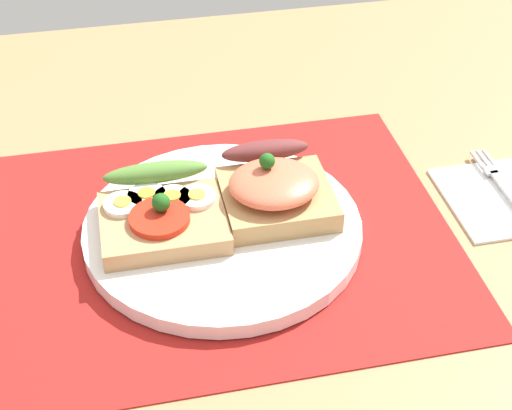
% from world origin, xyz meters
% --- Properties ---
extents(ground_plane, '(1.20, 0.90, 0.03)m').
position_xyz_m(ground_plane, '(0.00, 0.00, -0.02)').
color(ground_plane, '#9D764C').
extents(placemat, '(0.40, 0.33, 0.00)m').
position_xyz_m(placemat, '(0.00, 0.00, 0.00)').
color(placemat, '#A21B18').
rests_on(placemat, ground_plane).
extents(plate, '(0.24, 0.24, 0.01)m').
position_xyz_m(plate, '(0.00, 0.00, 0.01)').
color(plate, white).
rests_on(plate, placemat).
extents(sandwich_egg_tomato, '(0.11, 0.10, 0.04)m').
position_xyz_m(sandwich_egg_tomato, '(-0.05, 0.01, 0.03)').
color(sandwich_egg_tomato, tan).
rests_on(sandwich_egg_tomato, plate).
extents(sandwich_salmon, '(0.10, 0.11, 0.06)m').
position_xyz_m(sandwich_salmon, '(0.05, 0.01, 0.04)').
color(sandwich_salmon, tan).
rests_on(sandwich_salmon, plate).
extents(fork, '(0.02, 0.15, 0.00)m').
position_xyz_m(fork, '(0.27, 0.00, 0.01)').
color(fork, '#B7B7BC').
rests_on(fork, napkin).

